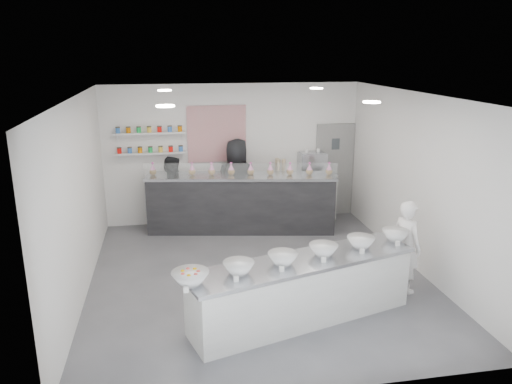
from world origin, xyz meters
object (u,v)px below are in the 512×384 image
espresso_ledge (304,196)px  woman_prep (406,246)px  back_bar (241,203)px  prep_counter (302,290)px  staff_left (171,194)px  espresso_machine (312,163)px  staff_right (237,183)px

espresso_ledge → woman_prep: 3.70m
back_bar → woman_prep: size_ratio=2.63×
woman_prep → prep_counter: bearing=88.8°
back_bar → espresso_ledge: (1.49, 0.51, -0.07)m
espresso_ledge → staff_left: size_ratio=0.89×
back_bar → espresso_ledge: back_bar is taller
staff_left → espresso_machine: bearing=-155.2°
woman_prep → staff_right: size_ratio=0.78×
staff_left → woman_prep: bearing=156.2°
espresso_ledge → espresso_machine: (0.17, 0.00, 0.75)m
prep_counter → staff_right: bearing=78.2°
back_bar → espresso_machine: 1.86m
prep_counter → espresso_machine: espresso_machine is taller
back_bar → espresso_ledge: bearing=29.2°
back_bar → espresso_ledge: 1.58m
back_bar → staff_left: staff_left is taller
espresso_ledge → staff_left: 2.94m
prep_counter → woman_prep: bearing=1.6°
back_bar → staff_right: staff_right is taller
woman_prep → staff_right: staff_right is taller
espresso_ledge → staff_right: size_ratio=0.75×
espresso_ledge → staff_right: bearing=-173.3°
espresso_machine → woman_prep: 3.71m
staff_left → staff_right: staff_right is taller
back_bar → staff_right: (-0.03, 0.33, 0.35)m
espresso_ledge → staff_right: (-1.53, -0.18, 0.42)m
espresso_machine → espresso_ledge: bearing=180.0°
prep_counter → staff_left: 4.34m
espresso_machine → staff_right: bearing=-173.9°
prep_counter → staff_right: 4.10m
woman_prep → staff_left: (-3.54, 3.38, 0.06)m
back_bar → woman_prep: (2.12, -3.13, 0.14)m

